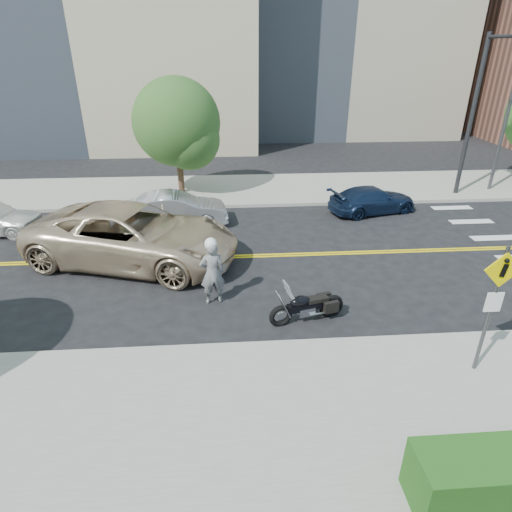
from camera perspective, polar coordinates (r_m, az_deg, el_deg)
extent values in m
plane|color=black|center=(14.99, 0.89, 0.03)|extent=(120.00, 120.00, 0.00)
cube|color=#9E9B91|center=(8.89, 5.35, -21.33)|extent=(60.00, 5.00, 0.15)
cube|color=#9E9B91|center=(21.92, -0.81, 8.88)|extent=(60.00, 5.00, 0.15)
cylinder|color=#4C4C51|center=(24.00, 30.73, 16.91)|extent=(0.16, 0.16, 8.00)
cylinder|color=black|center=(22.59, 26.76, 16.06)|extent=(0.20, 0.20, 7.00)
cylinder|color=#4C4C51|center=(10.20, 28.74, -6.51)|extent=(0.08, 0.08, 3.00)
cube|color=#F9D800|center=(9.73, 30.08, -1.61)|extent=(0.78, 0.03, 0.78)
cube|color=white|center=(10.06, 29.13, -5.39)|extent=(0.35, 0.03, 0.45)
imported|color=#AEAEB3|center=(11.95, -5.86, -2.27)|extent=(0.76, 0.58, 1.89)
sphere|color=white|center=(11.55, -6.06, 1.63)|extent=(0.34, 0.34, 0.34)
imported|color=beige|center=(14.75, -16.07, 2.65)|extent=(7.60, 5.09, 1.94)
imported|color=silver|center=(17.62, -10.67, 6.08)|extent=(4.24, 1.83, 1.36)
imported|color=#172745|center=(19.50, 15.28, 7.24)|extent=(4.19, 2.55, 1.13)
cylinder|color=#382619|center=(21.04, -10.27, 13.79)|extent=(0.29, 0.29, 4.45)
sphere|color=#2A541A|center=(20.81, -10.55, 17.14)|extent=(4.01, 4.01, 4.01)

